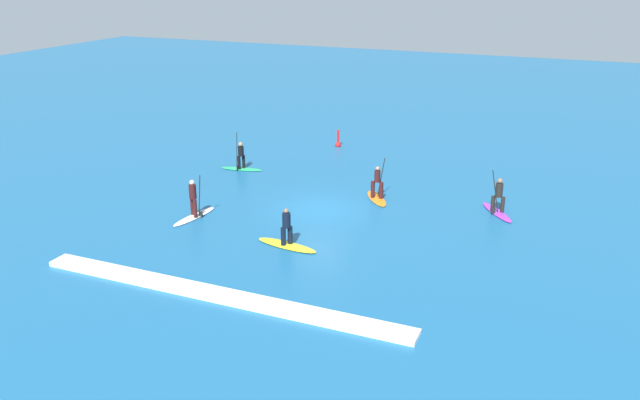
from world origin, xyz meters
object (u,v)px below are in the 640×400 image
at_px(surfer_on_yellow_board, 287,237).
at_px(surfer_on_orange_board, 377,191).
at_px(surfer_on_purple_board, 498,203).
at_px(surfer_on_white_board, 194,206).
at_px(marker_buoy, 338,143).
at_px(surfer_on_green_board, 241,161).

height_order(surfer_on_yellow_board, surfer_on_orange_board, surfer_on_orange_board).
bearing_deg(surfer_on_orange_board, surfer_on_yellow_board, 132.03).
relative_size(surfer_on_yellow_board, surfer_on_purple_board, 1.15).
relative_size(surfer_on_purple_board, surfer_on_white_board, 0.88).
distance_m(surfer_on_yellow_board, surfer_on_purple_board, 10.78).
xyz_separation_m(surfer_on_orange_board, surfer_on_white_board, (-7.25, -5.81, 0.12)).
xyz_separation_m(surfer_on_orange_board, surfer_on_purple_board, (6.01, 0.38, 0.05)).
bearing_deg(surfer_on_white_board, marker_buoy, 0.64).
relative_size(surfer_on_green_board, marker_buoy, 2.14).
distance_m(surfer_on_yellow_board, marker_buoy, 16.31).
height_order(surfer_on_green_board, surfer_on_orange_board, surfer_on_green_board).
bearing_deg(surfer_on_purple_board, surfer_on_orange_board, -122.06).
bearing_deg(surfer_on_green_board, surfer_on_white_board, 93.04).
relative_size(surfer_on_orange_board, surfer_on_purple_board, 0.93).
distance_m(surfer_on_green_board, surfer_on_yellow_board, 11.45).
height_order(surfer_on_orange_board, marker_buoy, surfer_on_orange_board).
distance_m(surfer_on_purple_board, surfer_on_white_board, 14.63).
relative_size(surfer_on_yellow_board, marker_buoy, 2.49).
bearing_deg(surfer_on_yellow_board, surfer_on_orange_board, 85.00).
bearing_deg(marker_buoy, surfer_on_yellow_board, -76.28).
bearing_deg(surfer_on_white_board, surfer_on_purple_board, -57.73).
bearing_deg(surfer_on_green_board, surfer_on_orange_board, 159.50).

